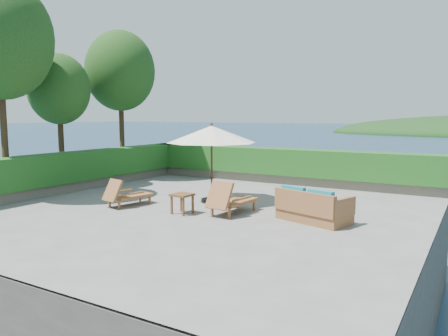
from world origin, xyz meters
The scene contains 14 objects.
ground centered at (0.00, 0.00, 0.00)m, with size 12.00×12.00×0.00m, color gray.
foundation centered at (0.00, 0.00, -1.55)m, with size 12.00×12.00×3.00m, color #574F45.
ocean centered at (0.00, 0.00, -3.00)m, with size 600.00×600.00×0.00m, color #152842.
planter_wall_far centered at (0.00, 5.60, 0.18)m, with size 12.00×0.60×0.36m, color gray.
planter_wall_left centered at (-5.60, 0.00, 0.18)m, with size 0.60×12.00×0.36m, color gray.
hedge_far centered at (0.00, 5.60, 0.85)m, with size 12.40×0.90×1.00m, color #1A4F16.
hedge_left centered at (-5.60, 0.00, 0.85)m, with size 0.90×12.40×1.00m, color #1A4F16.
tree_mid centered at (-6.40, 0.50, 3.55)m, with size 2.20×2.20×4.83m.
tree_far centered at (-6.00, 3.20, 4.40)m, with size 2.80×2.80×6.03m.
patio_umbrella centered at (-0.24, 0.98, 2.04)m, with size 2.94×2.94×2.42m.
lounge_left centered at (-2.09, -0.78, 0.34)m, with size 0.88×1.52×0.82m.
lounge_right centered at (1.06, -0.14, 0.39)m, with size 0.81×1.66×0.93m.
side_table centered at (-0.07, -0.78, 0.45)m, with size 0.54×0.54×0.55m.
wicker_loveseat centered at (3.24, 0.14, 0.34)m, with size 1.97×1.39×0.88m.
Camera 1 is at (6.76, -10.11, 2.63)m, focal length 35.00 mm.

